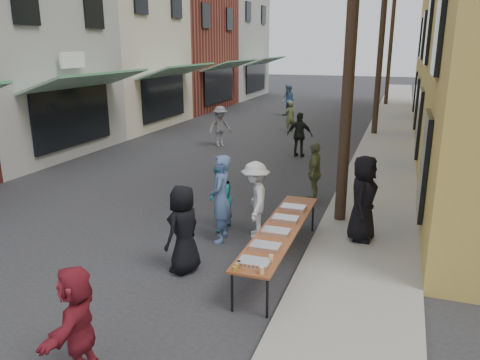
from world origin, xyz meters
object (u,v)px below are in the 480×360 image
Objects in this scene: serving_table at (280,230)px; guest_front_a at (183,229)px; utility_pole_near at (352,26)px; utility_pole_far at (391,39)px; catering_tray_sausage at (254,263)px; guest_front_c at (220,198)px; utility_pole_mid at (382,36)px; server at (363,198)px.

serving_table is 2.39× the size of guest_front_a.
utility_pole_far is (0.00, 24.00, 0.00)m from utility_pole_near.
serving_table is 1.65m from catering_tray_sausage.
utility_pole_near is 18.00× the size of catering_tray_sausage.
utility_pole_near is 5.91× the size of guest_front_c.
utility_pole_mid is 13.56m from server.
utility_pole_near is 5.37× the size of guest_front_a.
catering_tray_sausage is 0.33× the size of guest_front_c.
utility_pole_far reaches higher than catering_tray_sausage.
serving_table is at bearing 131.68° from guest_front_a.
guest_front_a is at bearing -95.04° from utility_pole_far.
utility_pole_far is 27.83m from guest_front_a.
utility_pole_mid reaches higher than serving_table.
server is (1.39, 3.18, 0.23)m from catering_tray_sausage.
guest_front_c is at bearing -100.79° from utility_pole_mid.
utility_pole_far is at bearing 90.00° from utility_pole_near.
utility_pole_near reaches higher than guest_front_c.
serving_table is 8.00× the size of catering_tray_sausage.
utility_pole_mid is at bearing -175.09° from guest_front_a.
utility_pole_near is at bearing 72.91° from serving_table.
server is (3.00, 2.38, 0.18)m from guest_front_a.
guest_front_c is at bearing 120.79° from catering_tray_sausage.
serving_table is 2.15m from guest_front_c.
catering_tray_sausage is 3.40m from guest_front_c.
guest_front_a is 0.91× the size of server.
server is at bearing 66.45° from catering_tray_sausage.
catering_tray_sausage is at bearing -92.84° from utility_pole_mid.
server is (1.39, 1.53, 0.31)m from serving_table.
utility_pole_near reaches higher than serving_table.
serving_table is (-0.81, -26.62, -3.79)m from utility_pole_far.
guest_front_a is at bearing -152.13° from serving_table.
serving_table is at bearing -107.09° from utility_pole_near.
utility_pole_far reaches higher than guest_front_a.
utility_pole_mid is 14.10m from guest_front_c.
serving_table is at bearing 145.31° from server.
utility_pole_near is at bearing -90.00° from utility_pole_far.
guest_front_c is at bearing 102.27° from server.
utility_pole_near is 4.68m from serving_table.
server reaches higher than guest_front_a.
utility_pole_mid is 5.37× the size of guest_front_a.
utility_pole_mid is at bearing -90.00° from utility_pole_far.
guest_front_c is at bearing -162.93° from guest_front_a.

